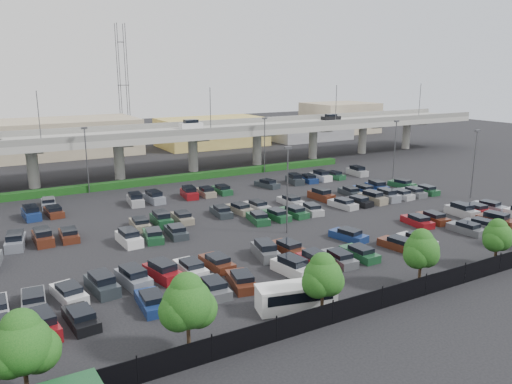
# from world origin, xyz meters

# --- Properties ---
(ground) EXTENTS (280.00, 280.00, 0.00)m
(ground) POSITION_xyz_m (0.00, 0.00, 0.00)
(ground) COLOR black
(overpass) EXTENTS (150.00, 13.00, 15.80)m
(overpass) POSITION_xyz_m (-0.25, 32.01, 6.97)
(overpass) COLOR #97978F
(overpass) RESTS_ON ground
(hedge) EXTENTS (66.00, 1.60, 1.10)m
(hedge) POSITION_xyz_m (0.00, 25.00, 0.55)
(hedge) COLOR #123810
(hedge) RESTS_ON ground
(fence) EXTENTS (70.00, 0.10, 2.00)m
(fence) POSITION_xyz_m (-0.05, -28.00, 0.90)
(fence) COLOR black
(fence) RESTS_ON ground
(tree_row) EXTENTS (65.07, 3.66, 5.94)m
(tree_row) POSITION_xyz_m (0.70, -26.53, 3.52)
(tree_row) COLOR #332316
(tree_row) RESTS_ON ground
(shuttle_bus) EXTENTS (6.81, 3.67, 2.08)m
(shuttle_bus) POSITION_xyz_m (-9.90, -24.46, 1.13)
(shuttle_bus) COLOR white
(shuttle_bus) RESTS_ON ground
(parked_cars) EXTENTS (63.04, 41.63, 1.67)m
(parked_cars) POSITION_xyz_m (-0.39, -3.83, 0.62)
(parked_cars) COLOR silver
(parked_cars) RESTS_ON ground
(light_poles) EXTENTS (66.90, 48.38, 10.30)m
(light_poles) POSITION_xyz_m (-4.13, 2.00, 6.24)
(light_poles) COLOR #454549
(light_poles) RESTS_ON ground
(distant_buildings) EXTENTS (138.00, 24.00, 9.00)m
(distant_buildings) POSITION_xyz_m (12.38, 61.81, 3.74)
(distant_buildings) COLOR gray
(distant_buildings) RESTS_ON ground
(comm_tower) EXTENTS (2.40, 2.40, 30.00)m
(comm_tower) POSITION_xyz_m (4.00, 74.00, 15.61)
(comm_tower) COLOR #454549
(comm_tower) RESTS_ON ground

